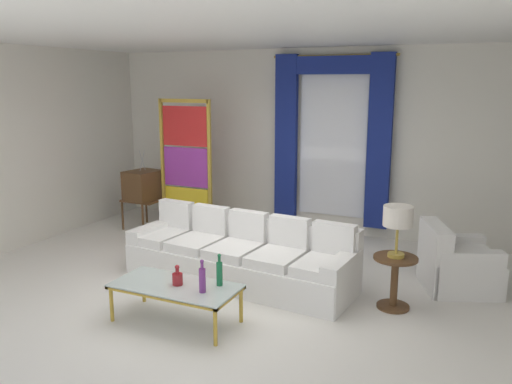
% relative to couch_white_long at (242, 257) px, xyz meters
% --- Properties ---
extents(ground_plane, '(16.00, 16.00, 0.00)m').
position_rel_couch_white_long_xyz_m(ground_plane, '(-0.02, -0.44, -0.31)').
color(ground_plane, white).
extents(wall_rear, '(8.00, 0.12, 3.00)m').
position_rel_couch_white_long_xyz_m(wall_rear, '(-0.02, 2.62, 1.19)').
color(wall_rear, white).
rests_on(wall_rear, ground).
extents(wall_left, '(0.12, 7.00, 3.00)m').
position_rel_couch_white_long_xyz_m(wall_left, '(-3.68, 0.16, 1.19)').
color(wall_left, white).
rests_on(wall_left, ground).
extents(ceiling_slab, '(8.00, 7.60, 0.04)m').
position_rel_couch_white_long_xyz_m(ceiling_slab, '(-0.02, 0.36, 2.71)').
color(ceiling_slab, white).
extents(curtained_window, '(2.00, 0.17, 2.70)m').
position_rel_couch_white_long_xyz_m(curtained_window, '(0.39, 2.45, 1.43)').
color(curtained_window, white).
rests_on(curtained_window, ground).
extents(couch_white_long, '(2.98, 1.16, 0.86)m').
position_rel_couch_white_long_xyz_m(couch_white_long, '(0.00, 0.00, 0.00)').
color(couch_white_long, white).
rests_on(couch_white_long, ground).
extents(coffee_table, '(1.32, 0.63, 0.41)m').
position_rel_couch_white_long_xyz_m(coffee_table, '(-0.10, -1.35, 0.07)').
color(coffee_table, silver).
rests_on(coffee_table, ground).
extents(bottle_blue_decanter, '(0.06, 0.06, 0.34)m').
position_rel_couch_white_long_xyz_m(bottle_blue_decanter, '(0.32, -1.17, 0.24)').
color(bottle_blue_decanter, '#196B3D').
rests_on(bottle_blue_decanter, coffee_table).
extents(bottle_crystal_tall, '(0.07, 0.07, 0.34)m').
position_rel_couch_white_long_xyz_m(bottle_crystal_tall, '(0.25, -1.40, 0.24)').
color(bottle_crystal_tall, '#753384').
rests_on(bottle_crystal_tall, coffee_table).
extents(bottle_amber_squat, '(0.11, 0.11, 0.21)m').
position_rel_couch_white_long_xyz_m(bottle_amber_squat, '(-0.08, -1.33, 0.18)').
color(bottle_amber_squat, maroon).
rests_on(bottle_amber_squat, coffee_table).
extents(vintage_tv, '(0.62, 0.66, 1.35)m').
position_rel_couch_white_long_xyz_m(vintage_tv, '(-2.58, 1.44, 0.42)').
color(vintage_tv, brown).
rests_on(vintage_tv, ground).
extents(armchair_white, '(1.06, 1.04, 0.80)m').
position_rel_couch_white_long_xyz_m(armchair_white, '(2.46, 0.82, -0.02)').
color(armchair_white, white).
rests_on(armchair_white, ground).
extents(stained_glass_divider, '(0.95, 0.05, 2.20)m').
position_rel_couch_white_long_xyz_m(stained_glass_divider, '(-1.78, 1.54, 0.75)').
color(stained_glass_divider, gold).
rests_on(stained_glass_divider, ground).
extents(peacock_figurine, '(0.44, 0.60, 0.50)m').
position_rel_couch_white_long_xyz_m(peacock_figurine, '(-1.34, 1.17, -0.09)').
color(peacock_figurine, beige).
rests_on(peacock_figurine, ground).
extents(round_side_table, '(0.48, 0.48, 0.59)m').
position_rel_couch_white_long_xyz_m(round_side_table, '(1.90, -0.05, 0.05)').
color(round_side_table, brown).
rests_on(round_side_table, ground).
extents(table_lamp_brass, '(0.32, 0.32, 0.57)m').
position_rel_couch_white_long_xyz_m(table_lamp_brass, '(1.90, -0.05, 0.72)').
color(table_lamp_brass, '#B29338').
rests_on(table_lamp_brass, round_side_table).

